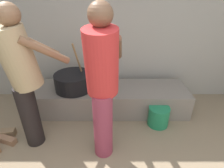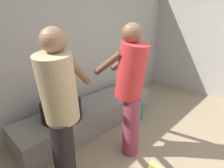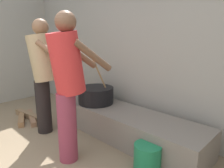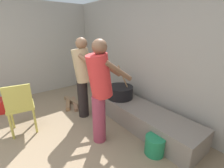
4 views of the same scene
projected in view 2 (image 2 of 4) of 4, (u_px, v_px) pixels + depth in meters
block_enclosure_rear at (61, 48)px, 2.68m from camera, size 5.58×0.20×2.33m
hearth_ledge at (91, 115)px, 2.76m from camera, size 2.24×0.60×0.36m
cooking_pot_main at (61, 110)px, 2.30m from camera, size 0.51×0.51×0.69m
cook_in_tan_shirt at (60, 107)px, 1.53m from camera, size 0.71×0.64×1.54m
cook_in_red_shirt at (130, 86)px, 1.97m from camera, size 0.37×0.67×1.55m
bucket_green_plastic at (135, 111)px, 2.99m from camera, size 0.27×0.27×0.27m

